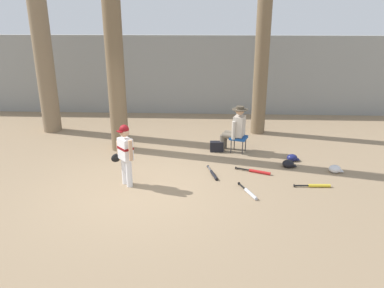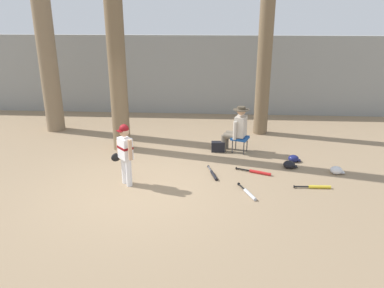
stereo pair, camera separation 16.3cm
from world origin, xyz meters
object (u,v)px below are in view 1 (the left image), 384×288
tree_behind_spectator (262,58)px  bat_aluminum_silver (249,193)px  bat_yellow_trainer (316,186)px  handbag_beside_stool (217,146)px  seated_spectator (235,128)px  batting_helmet_white (335,169)px  folding_stool (239,138)px  bat_black_composite (213,174)px  tree_near_player (113,38)px  young_ballplayer (125,151)px  batting_helmet_black (288,164)px  bat_red_barrel (257,171)px  tree_far_left (44,63)px  batting_helmet_navy (292,158)px

tree_behind_spectator → bat_aluminum_silver: tree_behind_spectator is taller
bat_aluminum_silver → bat_yellow_trainer: bearing=15.1°
bat_yellow_trainer → bat_aluminum_silver: 1.46m
handbag_beside_stool → bat_aluminum_silver: bearing=-75.8°
seated_spectator → batting_helmet_white: seated_spectator is taller
folding_stool → bat_black_composite: bearing=-113.2°
tree_near_player → tree_behind_spectator: size_ratio=1.30×
young_ballplayer → batting_helmet_white: size_ratio=4.15×
handbag_beside_stool → batting_helmet_white: handbag_beside_stool is taller
batting_helmet_black → batting_helmet_white: (0.99, -0.26, -0.00)m
tree_near_player → bat_red_barrel: size_ratio=8.28×
folding_stool → tree_far_left: 5.96m
folding_stool → bat_red_barrel: size_ratio=0.66×
handbag_beside_stool → bat_aluminum_silver: size_ratio=0.48×
batting_helmet_black → batting_helmet_navy: bearing=66.7°
tree_near_player → batting_helmet_black: bearing=-14.0°
bat_aluminum_silver → handbag_beside_stool: bearing=104.2°
young_ballplayer → bat_red_barrel: 2.97m
bat_black_composite → batting_helmet_navy: 2.15m
tree_behind_spectator → bat_aluminum_silver: size_ratio=7.00×
young_ballplayer → bat_black_composite: 2.01m
young_ballplayer → bat_yellow_trainer: (3.92, 0.06, -0.71)m
bat_yellow_trainer → batting_helmet_black: batting_helmet_black is taller
tree_behind_spectator → handbag_beside_stool: tree_behind_spectator is taller
handbag_beside_stool → bat_black_composite: 1.54m
bat_yellow_trainer → batting_helmet_white: bearing=52.0°
tree_near_player → handbag_beside_stool: size_ratio=18.85×
young_ballplayer → batting_helmet_black: 3.78m
tree_behind_spectator → seated_spectator: (-0.78, -1.64, -1.54)m
bat_black_composite → young_ballplayer: bearing=-163.3°
seated_spectator → bat_red_barrel: seated_spectator is taller
seated_spectator → bat_aluminum_silver: 2.50m
tree_far_left → bat_yellow_trainer: (6.96, -3.59, -2.01)m
tree_near_player → batting_helmet_white: (5.15, -1.30, -2.75)m
handbag_beside_stool → bat_yellow_trainer: handbag_beside_stool is taller
bat_yellow_trainer → tree_far_left: bearing=152.7°
tree_near_player → bat_black_composite: 4.03m
seated_spectator → tree_near_player: bearing=179.1°
tree_behind_spectator → batting_helmet_navy: 3.12m
seated_spectator → bat_black_composite: size_ratio=1.64×
tree_near_player → bat_aluminum_silver: bearing=-38.3°
bat_yellow_trainer → bat_black_composite: same height
bat_yellow_trainer → folding_stool: bearing=126.0°
folding_stool → bat_red_barrel: bearing=-76.3°
seated_spectator → batting_helmet_white: (2.17, -1.25, -0.56)m
tree_far_left → bat_black_composite: tree_far_left is taller
bat_red_barrel → batting_helmet_white: bearing=3.7°
folding_stool → bat_aluminum_silver: 2.41m
tree_near_player → batting_helmet_black: (4.17, -1.04, -2.75)m
seated_spectator → batting_helmet_navy: 1.59m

